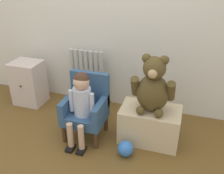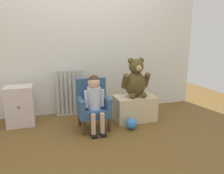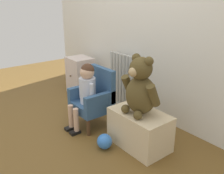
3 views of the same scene
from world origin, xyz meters
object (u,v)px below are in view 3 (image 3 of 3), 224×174
(child_figure, at_px, (86,87))
(large_teddy_bear, at_px, (141,89))
(toy_ball, at_px, (105,141))
(small_dresser, at_px, (80,76))
(radiator, at_px, (121,80))
(child_armchair, at_px, (95,98))
(low_bench, at_px, (139,129))

(child_figure, distance_m, large_teddy_bear, 0.66)
(child_figure, bearing_deg, toy_ball, -12.08)
(small_dresser, xyz_separation_m, child_figure, (0.92, -0.48, 0.20))
(radiator, relative_size, child_armchair, 1.07)
(child_figure, relative_size, large_teddy_bear, 1.31)
(radiator, bearing_deg, child_armchair, -68.11)
(radiator, xyz_separation_m, small_dresser, (-0.69, -0.20, -0.07))
(small_dresser, bearing_deg, toy_ball, -22.67)
(radiator, relative_size, large_teddy_bear, 1.26)
(low_bench, bearing_deg, large_teddy_bear, -77.63)
(child_figure, height_order, large_teddy_bear, large_teddy_bear)
(small_dresser, xyz_separation_m, low_bench, (1.54, -0.28, -0.09))
(toy_ball, bearing_deg, small_dresser, 157.33)
(radiator, height_order, small_dresser, radiator)
(small_dresser, height_order, low_bench, small_dresser)
(radiator, relative_size, toy_ball, 4.71)
(radiator, distance_m, toy_ball, 1.07)
(radiator, xyz_separation_m, child_armchair, (0.23, -0.57, -0.03))
(radiator, relative_size, small_dresser, 1.28)
(large_teddy_bear, bearing_deg, small_dresser, 169.25)
(child_figure, height_order, low_bench, child_figure)
(radiator, xyz_separation_m, child_figure, (0.23, -0.67, 0.12))
(radiator, xyz_separation_m, large_teddy_bear, (0.85, -0.49, 0.25))
(small_dresser, relative_size, toy_ball, 3.68)
(radiator, distance_m, low_bench, 0.99)
(radiator, distance_m, small_dresser, 0.72)
(child_figure, distance_m, toy_ball, 0.61)
(small_dresser, height_order, child_armchair, child_armchair)
(small_dresser, relative_size, child_figure, 0.75)
(child_armchair, height_order, toy_ball, child_armchair)
(child_armchair, xyz_separation_m, child_figure, (-0.00, -0.11, 0.15))
(toy_ball, bearing_deg, low_bench, 60.75)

